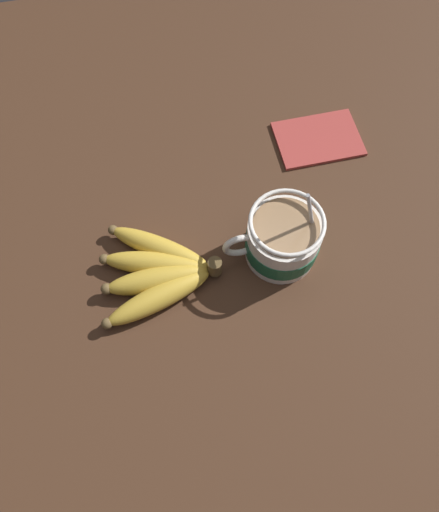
# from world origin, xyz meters

# --- Properties ---
(table) EXTENTS (1.29, 1.29, 0.03)m
(table) POSITION_xyz_m (0.00, 0.00, 0.02)
(table) COLOR #422819
(table) RESTS_ON ground
(coffee_mug) EXTENTS (0.14, 0.11, 0.15)m
(coffee_mug) POSITION_xyz_m (-0.04, -0.02, 0.07)
(coffee_mug) COLOR white
(coffee_mug) RESTS_ON table
(banana_bunch) EXTENTS (0.18, 0.17, 0.04)m
(banana_bunch) POSITION_xyz_m (0.14, -0.01, 0.05)
(banana_bunch) COLOR brown
(banana_bunch) RESTS_ON table
(napkin) EXTENTS (0.14, 0.10, 0.01)m
(napkin) POSITION_xyz_m (-0.15, -0.20, 0.04)
(napkin) COLOR #A33833
(napkin) RESTS_ON table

